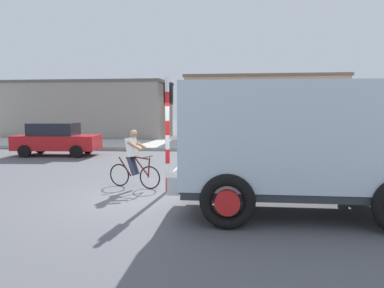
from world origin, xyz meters
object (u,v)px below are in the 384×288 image
at_px(truck_foreground, 300,140).
at_px(traffic_light_pole, 168,118).
at_px(car_white_mid, 370,141).
at_px(car_far_side, 313,145).
at_px(cyclist, 134,159).
at_px(car_red_near, 56,139).

xyz_separation_m(truck_foreground, traffic_light_pole, (-3.35, 1.85, 0.40)).
distance_m(car_white_mid, car_far_side, 3.95).
relative_size(cyclist, car_far_side, 0.40).
distance_m(cyclist, car_white_mid, 11.89).
distance_m(cyclist, car_far_side, 7.94).
bearing_deg(car_red_near, car_far_side, -7.28).
relative_size(truck_foreground, car_far_side, 1.28).
relative_size(truck_foreground, car_red_near, 1.33).
relative_size(traffic_light_pole, car_white_mid, 0.76).
bearing_deg(car_white_mid, truck_foreground, -115.05).
height_order(truck_foreground, cyclist, truck_foreground).
height_order(truck_foreground, car_far_side, truck_foreground).
bearing_deg(car_white_mid, car_red_near, -176.12).
xyz_separation_m(cyclist, car_white_mid, (9.05, 7.71, -0.05)).
bearing_deg(cyclist, car_far_side, 40.67).
xyz_separation_m(truck_foreground, car_far_side, (1.58, 7.32, -0.85)).
xyz_separation_m(car_white_mid, car_far_side, (-3.03, -2.54, 0.00)).
bearing_deg(car_red_near, truck_foreground, -40.52).
bearing_deg(traffic_light_pole, car_red_near, 135.03).
xyz_separation_m(truck_foreground, cyclist, (-4.44, 2.15, -0.80)).
xyz_separation_m(traffic_light_pole, car_far_side, (4.93, 5.47, -1.25)).
height_order(truck_foreground, car_white_mid, truck_foreground).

